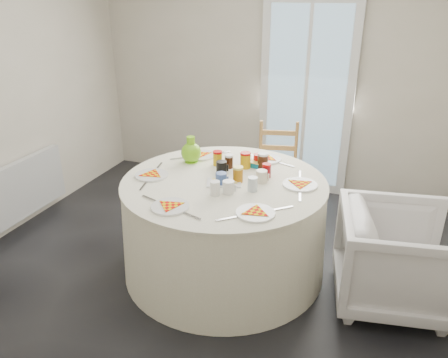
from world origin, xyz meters
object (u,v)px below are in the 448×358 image
(armchair, at_px, (397,256))
(green_pitcher, at_px, (191,153))
(wooden_chair, at_px, (277,170))
(table, at_px, (224,227))
(radiator, at_px, (24,188))

(armchair, distance_m, green_pitcher, 1.78)
(armchair, bearing_deg, wooden_chair, 37.33)
(table, height_order, armchair, armchair)
(wooden_chair, bearing_deg, table, -111.35)
(radiator, xyz_separation_m, wooden_chair, (2.22, 1.05, 0.09))
(armchair, bearing_deg, table, 81.64)
(radiator, bearing_deg, green_pitcher, 7.89)
(radiator, distance_m, armchair, 3.36)
(radiator, relative_size, table, 0.62)
(table, xyz_separation_m, armchair, (1.30, 0.02, 0.02))
(table, distance_m, green_pitcher, 0.69)
(wooden_chair, bearing_deg, radiator, -167.53)
(table, bearing_deg, green_pitcher, 145.28)
(armchair, height_order, green_pitcher, green_pitcher)
(wooden_chair, bearing_deg, green_pitcher, -136.97)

